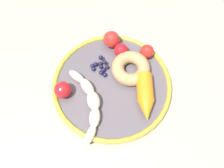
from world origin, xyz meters
TOP-DOWN VIEW (x-y plane):
  - ground_plane at (0.00, 0.00)m, footprint 6.00×6.00m
  - dining_table at (0.00, 0.00)m, footprint 0.94×0.93m
  - plate at (0.03, -0.03)m, footprint 0.30×0.30m
  - banana at (-0.04, -0.05)m, footprint 0.09×0.19m
  - carrot_orange at (0.08, -0.10)m, footprint 0.09×0.12m
  - donut at (0.09, -0.02)m, footprint 0.12×0.12m
  - blueberry_pile at (0.03, 0.03)m, footprint 0.04×0.06m
  - tomato_near at (0.09, 0.08)m, footprint 0.04×0.04m
  - tomato_mid at (0.15, 0.00)m, footprint 0.04×0.04m
  - tomato_far at (-0.08, 0.01)m, footprint 0.04×0.04m
  - tomato_extra at (0.10, 0.04)m, footprint 0.04×0.04m

SIDE VIEW (x-z plane):
  - ground_plane at x=0.00m, z-range 0.00..0.00m
  - dining_table at x=0.00m, z-range 0.27..0.97m
  - plate at x=0.03m, z-range 0.70..0.72m
  - blueberry_pile at x=0.03m, z-range 0.71..0.73m
  - banana at x=-0.04m, z-range 0.71..0.74m
  - donut at x=0.09m, z-range 0.72..0.75m
  - tomato_mid at x=0.15m, z-range 0.72..0.75m
  - tomato_extra at x=0.10m, z-range 0.72..0.75m
  - carrot_orange at x=0.08m, z-range 0.72..0.76m
  - tomato_far at x=-0.08m, z-range 0.72..0.76m
  - tomato_near at x=0.09m, z-range 0.72..0.76m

